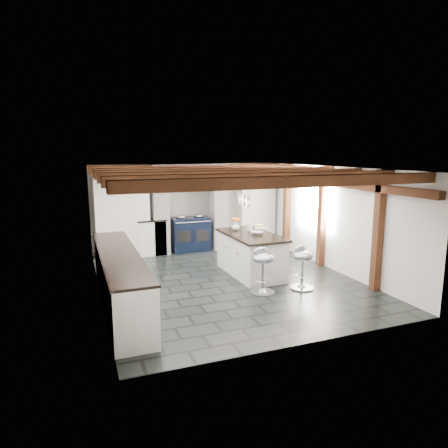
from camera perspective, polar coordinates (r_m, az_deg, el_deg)
name	(u,v)px	position (r m, az deg, el deg)	size (l,w,h in m)	color
ground	(226,280)	(8.35, 0.34, -7.96)	(6.00, 6.00, 0.00)	black
room_shell	(179,220)	(9.22, -6.39, 0.57)	(6.00, 6.03, 6.00)	white
range_cooker	(190,233)	(10.68, -4.87, -1.33)	(1.00, 0.63, 0.99)	black
kitchen_island	(251,254)	(8.62, 3.82, -4.23)	(0.98, 1.82, 1.19)	white
bar_stool_near	(302,262)	(7.83, 11.10, -5.39)	(0.50, 0.50, 0.84)	silver
bar_stool_far	(262,265)	(7.47, 5.51, -5.89)	(0.49, 0.49, 0.87)	silver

